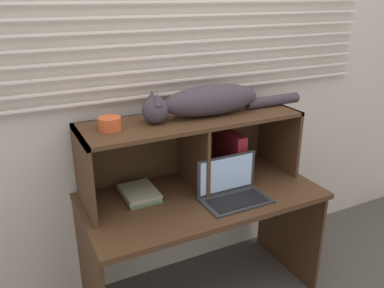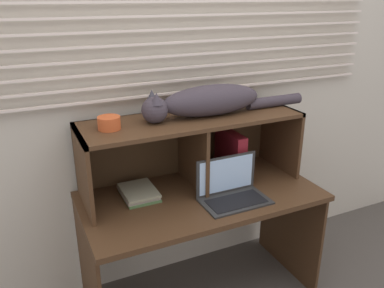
{
  "view_description": "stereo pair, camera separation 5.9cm",
  "coord_description": "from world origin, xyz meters",
  "px_view_note": "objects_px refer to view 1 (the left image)",
  "views": [
    {
      "loc": [
        -0.91,
        -1.5,
        1.73
      ],
      "look_at": [
        0.0,
        0.3,
        0.95
      ],
      "focal_mm": 36.61,
      "sensor_mm": 36.0,
      "label": 1
    },
    {
      "loc": [
        -0.85,
        -1.53,
        1.73
      ],
      "look_at": [
        0.0,
        0.3,
        0.95
      ],
      "focal_mm": 36.61,
      "sensor_mm": 36.0,
      "label": 2
    }
  ],
  "objects_px": {
    "laptop": "(232,190)",
    "binder_upright": "(229,154)",
    "cat": "(208,101)",
    "book_stack": "(139,193)",
    "small_basket": "(110,124)"
  },
  "relations": [
    {
      "from": "binder_upright",
      "to": "small_basket",
      "type": "relative_size",
      "value": 2.56
    },
    {
      "from": "laptop",
      "to": "binder_upright",
      "type": "height_order",
      "value": "binder_upright"
    },
    {
      "from": "cat",
      "to": "small_basket",
      "type": "xyz_separation_m",
      "value": [
        -0.55,
        0.0,
        -0.05
      ]
    },
    {
      "from": "cat",
      "to": "laptop",
      "type": "distance_m",
      "value": 0.5
    },
    {
      "from": "cat",
      "to": "binder_upright",
      "type": "height_order",
      "value": "cat"
    },
    {
      "from": "cat",
      "to": "small_basket",
      "type": "bearing_deg",
      "value": 180.0
    },
    {
      "from": "laptop",
      "to": "book_stack",
      "type": "height_order",
      "value": "laptop"
    },
    {
      "from": "small_basket",
      "to": "laptop",
      "type": "bearing_deg",
      "value": -22.66
    },
    {
      "from": "small_basket",
      "to": "binder_upright",
      "type": "bearing_deg",
      "value": 0.0
    },
    {
      "from": "cat",
      "to": "book_stack",
      "type": "bearing_deg",
      "value": 179.96
    },
    {
      "from": "laptop",
      "to": "binder_upright",
      "type": "xyz_separation_m",
      "value": [
        0.13,
        0.24,
        0.09
      ]
    },
    {
      "from": "laptop",
      "to": "binder_upright",
      "type": "bearing_deg",
      "value": 62.29
    },
    {
      "from": "cat",
      "to": "laptop",
      "type": "relative_size",
      "value": 2.78
    },
    {
      "from": "cat",
      "to": "binder_upright",
      "type": "xyz_separation_m",
      "value": [
        0.15,
        0.0,
        -0.34
      ]
    },
    {
      "from": "cat",
      "to": "binder_upright",
      "type": "distance_m",
      "value": 0.37
    }
  ]
}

